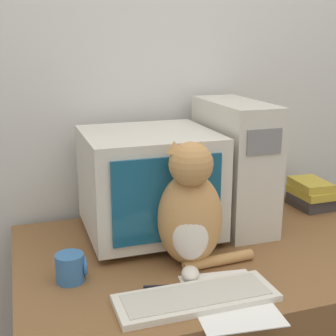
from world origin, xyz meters
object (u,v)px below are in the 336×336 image
object	(u,v)px
mug	(71,268)
book_stack	(312,194)
crt_monitor	(149,183)
computer_tower	(234,164)
pen	(167,286)
keyboard	(196,298)
cat	(191,212)

from	to	relation	value
mug	book_stack	bearing A→B (deg)	16.88
crt_monitor	mug	world-z (taller)	crt_monitor
computer_tower	book_stack	bearing A→B (deg)	6.46
pen	mug	world-z (taller)	mug
keyboard	computer_tower	bearing A→B (deg)	55.08
pen	mug	xyz separation A→B (m)	(-0.25, 0.12, 0.04)
cat	mug	xyz separation A→B (m)	(-0.36, 0.01, -0.13)
crt_monitor	cat	distance (m)	0.27
computer_tower	pen	bearing A→B (deg)	-134.94
book_stack	pen	distance (m)	0.88
keyboard	mug	size ratio (longest dim) A/B	4.93
crt_monitor	cat	xyz separation A→B (m)	(0.05, -0.26, -0.02)
crt_monitor	keyboard	bearing A→B (deg)	-90.77
keyboard	cat	distance (m)	0.27
cat	mug	distance (m)	0.38
keyboard	book_stack	size ratio (longest dim) A/B	2.37
cat	pen	xyz separation A→B (m)	(-0.11, -0.11, -0.17)
keyboard	book_stack	distance (m)	0.89
crt_monitor	keyboard	size ratio (longest dim) A/B	1.01
book_stack	computer_tower	bearing A→B (deg)	-173.54
crt_monitor	mug	bearing A→B (deg)	-140.71
keyboard	mug	xyz separation A→B (m)	(-0.30, 0.21, 0.03)
pen	computer_tower	bearing A→B (deg)	45.06
book_stack	pen	bearing A→B (deg)	-150.75
keyboard	pen	size ratio (longest dim) A/B	3.32
computer_tower	pen	world-z (taller)	computer_tower
pen	mug	bearing A→B (deg)	153.82
computer_tower	mug	xyz separation A→B (m)	(-0.63, -0.26, -0.19)
crt_monitor	mug	xyz separation A→B (m)	(-0.31, -0.25, -0.15)
computer_tower	mug	bearing A→B (deg)	-157.32
crt_monitor	book_stack	xyz separation A→B (m)	(0.71, 0.06, -0.14)
book_stack	mug	distance (m)	1.06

